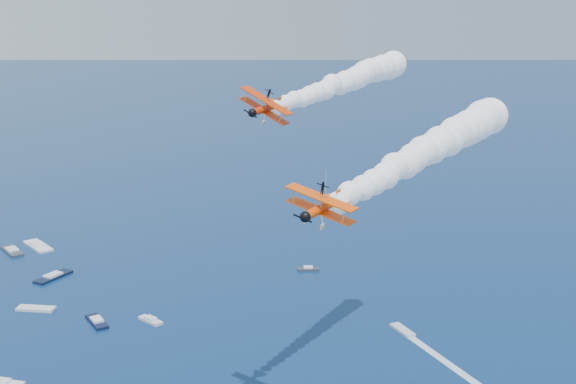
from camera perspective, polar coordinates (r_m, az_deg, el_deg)
biplane_lead at (r=118.20m, az=-1.72°, el=6.43°), size 11.57×13.16×9.56m
biplane_trail at (r=76.50m, az=2.64°, el=-1.22°), size 9.37×10.65×6.74m
smoke_trail_lead at (r=139.23m, az=4.18°, el=8.40°), size 51.43×36.48×9.35m
smoke_trail_trail at (r=97.62m, az=10.62°, el=3.13°), size 51.29×33.50×9.35m
spectator_boats at (r=202.64m, az=-17.91°, el=-8.91°), size 226.93×159.10×0.70m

